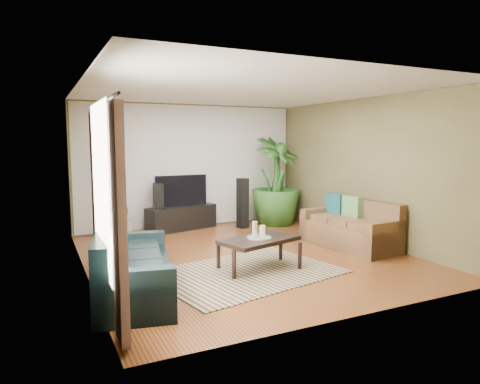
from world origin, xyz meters
TOP-DOWN VIEW (x-y plane):
  - floor at (0.00, 0.00)m, footprint 5.50×5.50m
  - ceiling at (0.00, 0.00)m, footprint 5.50×5.50m
  - wall_back at (0.00, 2.75)m, footprint 5.00×0.00m
  - wall_front at (0.00, -2.75)m, footprint 5.00×0.00m
  - wall_left at (-2.50, 0.00)m, footprint 0.00×5.50m
  - wall_right at (2.50, 0.00)m, footprint 0.00×5.50m
  - backwall_panel at (0.00, 2.74)m, footprint 4.90×0.00m
  - window_pane at (-2.48, -1.60)m, footprint 0.00×1.80m
  - curtain_near at (-2.43, -2.35)m, footprint 0.08×0.35m
  - curtain_far at (-2.43, -0.85)m, footprint 0.08×0.35m
  - curtain_rod at (-2.43, -1.60)m, footprint 0.03×1.90m
  - sofa_left at (-2.04, -1.04)m, footprint 1.24×2.13m
  - sofa_right at (1.95, -0.27)m, footprint 0.97×1.87m
  - area_rug at (-0.40, -0.84)m, footprint 2.88×2.29m
  - coffee_table at (-0.15, -0.76)m, footprint 1.29×0.93m
  - candle_tray at (-0.15, -0.76)m, footprint 0.36×0.36m
  - candle_tall at (-0.21, -0.73)m, footprint 0.07×0.07m
  - candle_mid at (-0.11, -0.80)m, footprint 0.07×0.07m
  - candle_short at (-0.08, -0.70)m, footprint 0.07×0.07m
  - tv_stand at (-0.30, 2.50)m, footprint 1.61×0.84m
  - television at (-0.30, 2.50)m, footprint 1.13×0.06m
  - speaker_left at (-0.82, 2.41)m, footprint 0.20×0.22m
  - speaker_right at (0.98, 2.10)m, footprint 0.22×0.24m
  - potted_plant at (1.83, 2.13)m, footprint 1.48×1.48m
  - plant_pot at (1.83, 2.13)m, footprint 0.37×0.37m
  - pedestal at (-1.66, 2.20)m, footprint 0.45×0.45m
  - vase at (-1.66, 2.20)m, footprint 0.34×0.34m
  - side_table at (-2.01, 0.37)m, footprint 0.52×0.52m

SIDE VIEW (x-z plane):
  - floor at x=0.00m, z-range 0.00..0.00m
  - area_rug at x=-0.40m, z-range 0.00..0.01m
  - plant_pot at x=1.83m, z-range 0.00..0.29m
  - pedestal at x=-1.66m, z-range 0.00..0.37m
  - coffee_table at x=-0.15m, z-range 0.00..0.47m
  - side_table at x=-2.01m, z-range 0.00..0.48m
  - tv_stand at x=-0.30m, z-range 0.00..0.51m
  - sofa_left at x=-2.04m, z-range 0.00..0.85m
  - sofa_right at x=1.95m, z-range 0.00..0.85m
  - candle_tray at x=-0.15m, z-range 0.47..0.49m
  - speaker_left at x=-0.82m, z-range 0.00..1.03m
  - vase at x=-1.66m, z-range 0.30..0.78m
  - speaker_right at x=0.98m, z-range 0.00..1.10m
  - candle_short at x=-0.08m, z-range 0.49..0.64m
  - candle_mid at x=-0.11m, z-range 0.49..0.67m
  - candle_tall at x=-0.21m, z-range 0.49..0.72m
  - television at x=-0.30m, z-range 0.51..1.18m
  - potted_plant at x=1.83m, z-range 0.00..2.00m
  - curtain_near at x=-2.43m, z-range 0.05..2.25m
  - curtain_far at x=-2.43m, z-range 0.05..2.25m
  - wall_left at x=-2.50m, z-range -1.40..4.10m
  - wall_right at x=2.50m, z-range -1.40..4.10m
  - wall_back at x=0.00m, z-range -1.15..3.85m
  - wall_front at x=0.00m, z-range -1.15..3.85m
  - backwall_panel at x=0.00m, z-range -1.10..3.80m
  - window_pane at x=-2.48m, z-range 0.50..2.30m
  - curtain_rod at x=-2.43m, z-range 2.28..2.31m
  - ceiling at x=0.00m, z-range 2.70..2.70m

